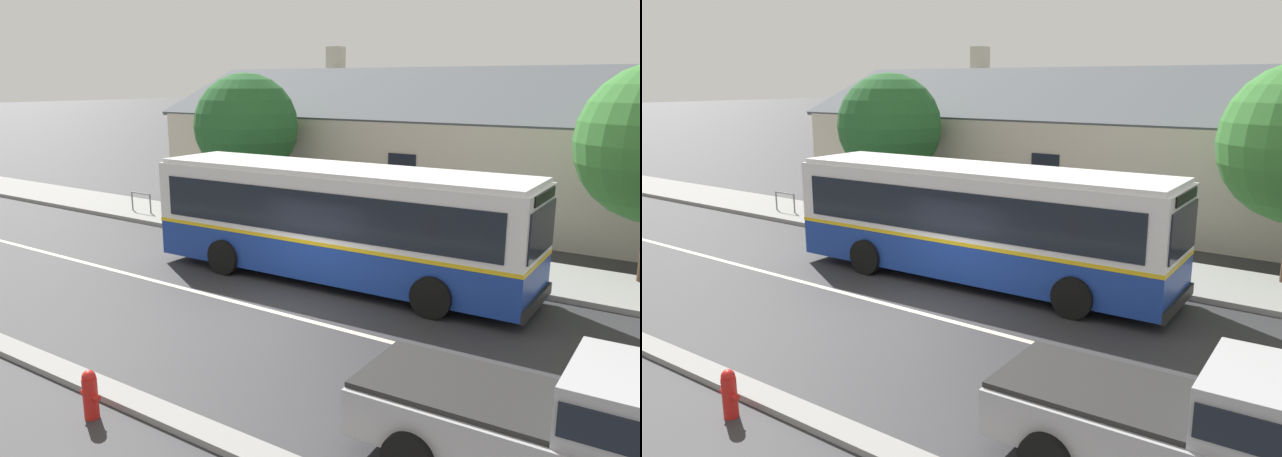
{
  "view_description": "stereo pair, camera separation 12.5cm",
  "coord_description": "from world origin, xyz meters",
  "views": [
    {
      "loc": [
        8.72,
        -10.85,
        5.33
      ],
      "look_at": [
        -0.53,
        2.65,
        1.45
      ],
      "focal_mm": 35.0,
      "sensor_mm": 36.0,
      "label": 1
    },
    {
      "loc": [
        8.82,
        -10.78,
        5.33
      ],
      "look_at": [
        -0.53,
        2.65,
        1.45
      ],
      "focal_mm": 35.0,
      "sensor_mm": 36.0,
      "label": 2
    }
  ],
  "objects": [
    {
      "name": "community_building",
      "position": [
        -1.57,
        14.36,
        2.06
      ],
      "size": [
        25.13,
        9.94,
        6.95
      ],
      "color": "beige",
      "rests_on": "ground"
    },
    {
      "name": "transit_bus",
      "position": [
        -0.16,
        2.9,
        1.68
      ],
      "size": [
        10.84,
        3.02,
        3.12
      ],
      "color": "navy",
      "rests_on": "ground"
    },
    {
      "name": "street_tree_secondary",
      "position": [
        -7.19,
        7.38,
        3.56
      ],
      "size": [
        3.98,
        3.98,
        5.65
      ],
      "color": "#4C3828",
      "rests_on": "ground"
    },
    {
      "name": "bench_by_building",
      "position": [
        -8.82,
        5.56,
        0.56
      ],
      "size": [
        1.54,
        0.51,
        0.94
      ],
      "color": "#4C4C4C",
      "rests_on": "sidewalk_far"
    },
    {
      "name": "sidewalk_far",
      "position": [
        0.0,
        6.0,
        0.07
      ],
      "size": [
        60.0,
        3.0,
        0.15
      ],
      "primitive_type": "cube",
      "color": "gray",
      "rests_on": "ground"
    },
    {
      "name": "fire_hydrant",
      "position": [
        0.49,
        -5.4,
        0.43
      ],
      "size": [
        0.42,
        0.24,
        0.83
      ],
      "color": "red",
      "rests_on": "ground"
    },
    {
      "name": "curb_near",
      "position": [
        0.0,
        -4.75,
        0.06
      ],
      "size": [
        60.0,
        0.5,
        0.12
      ],
      "primitive_type": "cube",
      "color": "gray",
      "rests_on": "ground"
    },
    {
      "name": "bench_down_street",
      "position": [
        -4.35,
        5.62,
        0.58
      ],
      "size": [
        1.87,
        0.51,
        0.94
      ],
      "color": "#4C4C4C",
      "rests_on": "sidewalk_far"
    },
    {
      "name": "lane_divider_stripe",
      "position": [
        0.0,
        0.0,
        0.0
      ],
      "size": [
        60.0,
        0.16,
        0.01
      ],
      "primitive_type": "cube",
      "color": "beige",
      "rests_on": "ground"
    },
    {
      "name": "ground_plane",
      "position": [
        0.0,
        0.0,
        0.0
      ],
      "size": [
        300.0,
        300.0,
        0.0
      ],
      "primitive_type": "plane",
      "color": "#2D2D30"
    },
    {
      "name": "bike_rack",
      "position": [
        -11.33,
        5.54,
        0.68
      ],
      "size": [
        1.16,
        0.06,
        0.78
      ],
      "color": "slate",
      "rests_on": "sidewalk_far"
    },
    {
      "name": "pickup_truck_silver",
      "position": [
        7.35,
        -2.99,
        0.92
      ],
      "size": [
        5.79,
        2.31,
        1.88
      ],
      "color": "#A8A8AD",
      "rests_on": "ground"
    }
  ]
}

